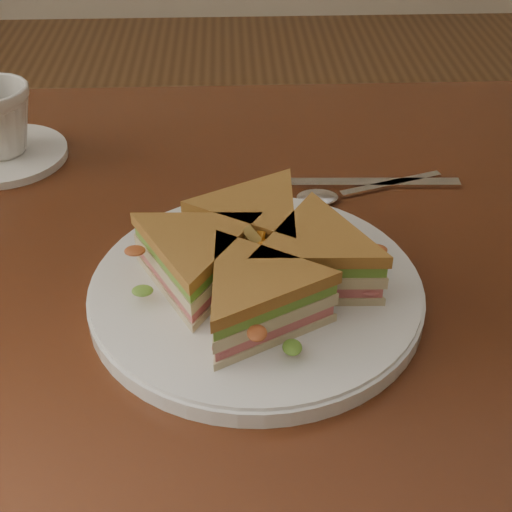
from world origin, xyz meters
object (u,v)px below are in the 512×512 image
(plate, at_px, (256,292))
(saucer, at_px, (5,155))
(spoon, at_px, (336,195))
(table, at_px, (290,310))
(knife, at_px, (362,183))
(sandwich_wedges, at_px, (256,260))

(plate, distance_m, saucer, 0.41)
(spoon, bearing_deg, table, -143.52)
(table, height_order, knife, knife)
(table, relative_size, saucer, 7.80)
(plate, xyz_separation_m, sandwich_wedges, (-0.00, 0.00, 0.04))
(sandwich_wedges, bearing_deg, plate, 0.00)
(table, bearing_deg, spoon, 55.19)
(table, xyz_separation_m, saucer, (-0.34, 0.19, 0.10))
(plate, distance_m, sandwich_wedges, 0.04)
(table, xyz_separation_m, knife, (0.09, 0.11, 0.10))
(saucer, bearing_deg, plate, -43.13)
(saucer, bearing_deg, table, -28.60)
(table, distance_m, plate, 0.15)
(plate, height_order, knife, plate)
(table, bearing_deg, saucer, 151.40)
(knife, distance_m, saucer, 0.44)
(table, distance_m, saucer, 0.40)
(sandwich_wedges, bearing_deg, saucer, 136.87)
(knife, relative_size, saucer, 1.40)
(sandwich_wedges, relative_size, saucer, 1.63)
(spoon, relative_size, knife, 0.82)
(table, relative_size, knife, 5.57)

